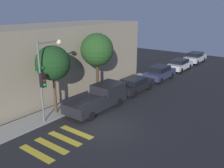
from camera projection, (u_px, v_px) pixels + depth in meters
The scene contains 12 objects.
ground_plane at pixel (103, 126), 16.36m from camera, with size 60.00×60.00×0.00m, color black.
sidewalk at pixel (60, 110), 18.74m from camera, with size 26.00×1.89×0.14m, color gray.
building_row at pixel (22, 64), 20.39m from camera, with size 26.00×6.00×6.02m, color gray.
crosswalk at pixel (58, 142), 14.47m from camera, with size 3.46×2.60×0.00m.
traffic_light_pole at pixel (46, 71), 16.06m from camera, with size 2.25×0.56×5.51m.
pickup_truck at pixel (99, 98), 18.98m from camera, with size 5.27×2.03×1.75m.
sedan_near_corner at pixel (134, 84), 22.83m from camera, with size 4.24×1.87×1.34m.
sedan_middle at pixel (160, 73), 26.63m from camera, with size 4.24×1.84×1.54m.
sedan_far_end at pixel (180, 64), 30.70m from camera, with size 4.36×1.80×1.40m.
sedan_tail_of_row at pixel (195, 57), 34.89m from camera, with size 4.34×1.84×1.50m.
tree_near_corner at pixel (53, 63), 17.18m from camera, with size 2.43×2.43×5.02m.
tree_midblock at pixel (97, 50), 20.66m from camera, with size 2.75×2.75×5.49m.
Camera 1 is at (-11.42, -9.46, 7.48)m, focal length 40.00 mm.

